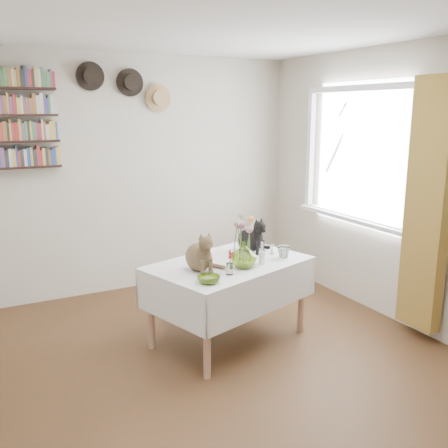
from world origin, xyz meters
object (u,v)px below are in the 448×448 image
tabby_cat (198,250)px  flower_vase (244,255)px  black_cat (250,234)px  dining_table (229,282)px  bookshelf_unit (0,119)px

tabby_cat → flower_vase: (0.35, -0.11, -0.06)m
black_cat → tabby_cat: bearing=-172.4°
black_cat → dining_table: bearing=-162.9°
dining_table → black_cat: bearing=33.4°
tabby_cat → bookshelf_unit: 2.27m
tabby_cat → flower_vase: size_ratio=1.54×
tabby_cat → black_cat: (0.63, 0.28, -0.01)m
tabby_cat → flower_vase: 0.37m
black_cat → flower_vase: (-0.29, -0.39, -0.05)m
dining_table → tabby_cat: bearing=-168.1°
flower_vase → tabby_cat: bearing=161.8°
tabby_cat → black_cat: bearing=21.5°
dining_table → black_cat: black_cat is taller
dining_table → tabby_cat: tabby_cat is taller
dining_table → flower_vase: bearing=-77.8°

